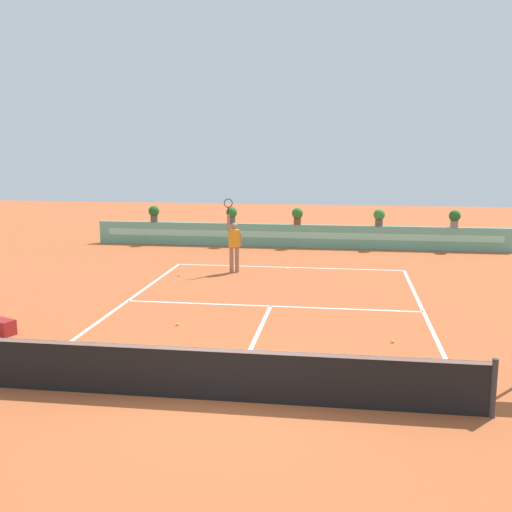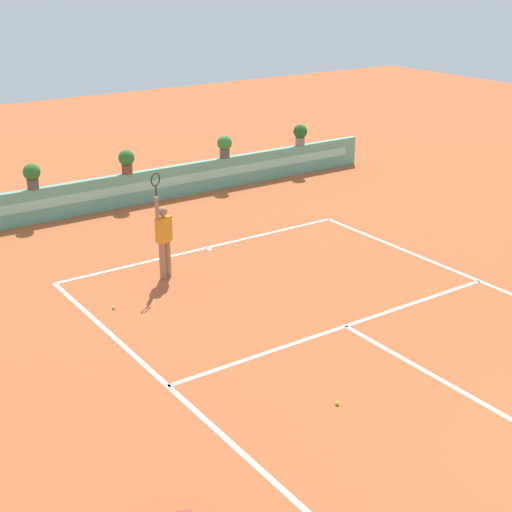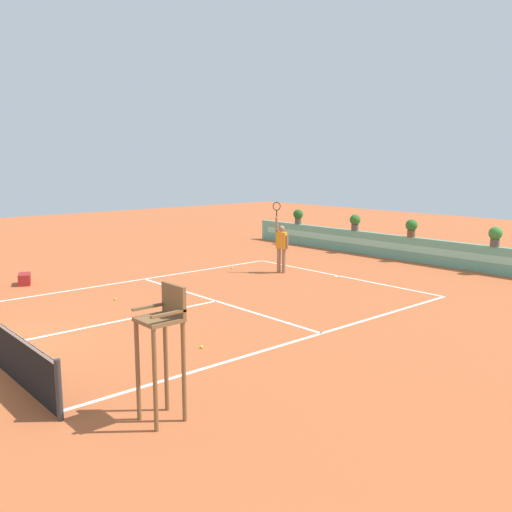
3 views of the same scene
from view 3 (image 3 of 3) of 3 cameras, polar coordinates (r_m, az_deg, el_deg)
name	(u,v)px [view 3 (image 3 of 3)]	position (r m, az deg, el deg)	size (l,w,h in m)	color
ground_plane	(205,303)	(15.93, -5.30, -4.90)	(60.00, 60.00, 0.00)	#B2562D
court_lines	(225,299)	(16.35, -3.26, -4.48)	(8.32, 11.94, 0.01)	white
back_wall_barrier	(411,249)	(23.36, 15.75, 0.68)	(18.00, 0.21, 1.00)	#60A88E
umpire_chair	(163,337)	(8.67, -9.56, -8.25)	(0.60, 0.60, 2.14)	brown
gear_bag	(24,279)	(19.80, -22.81, -2.22)	(0.70, 0.36, 0.36)	maroon
tennis_player	(281,244)	(20.09, 2.63, 1.21)	(0.58, 0.34, 2.58)	#9E7051
tennis_ball_near_baseline	(201,347)	(12.19, -5.66, -9.33)	(0.07, 0.07, 0.07)	#CCE033
tennis_ball_mid_court	(115,299)	(16.75, -14.34, -4.32)	(0.07, 0.07, 0.07)	#CCE033
tennis_ball_by_sideline	(232,268)	(20.97, -2.51, -1.25)	(0.07, 0.07, 0.07)	#CCE033
potted_plant_right	(495,235)	(21.59, 23.51, 1.98)	(0.48, 0.48, 0.72)	#514C47
potted_plant_left	(355,221)	(24.94, 10.20, 3.55)	(0.48, 0.48, 0.72)	#514C47
potted_plant_far_left	(298,216)	(27.27, 4.38, 4.18)	(0.48, 0.48, 0.72)	#514C47
potted_plant_centre	(411,227)	(23.26, 15.77, 2.91)	(0.48, 0.48, 0.72)	brown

